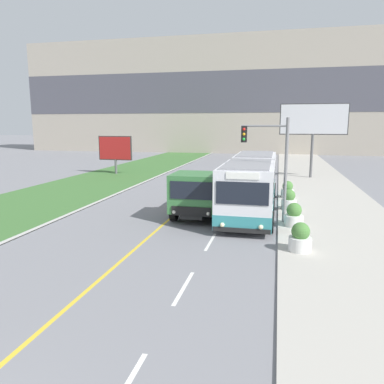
# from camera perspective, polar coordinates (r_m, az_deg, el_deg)

# --- Properties ---
(apartment_block_background) EXTENTS (80.00, 8.04, 19.32)m
(apartment_block_background) POSITION_cam_1_polar(r_m,az_deg,el_deg) (67.46, 8.58, 14.24)
(apartment_block_background) COLOR #A89E8E
(apartment_block_background) RESTS_ON ground_plane
(city_bus) EXTENTS (2.68, 12.03, 2.99)m
(city_bus) POSITION_cam_1_polar(r_m,az_deg,el_deg) (21.79, 9.09, 1.35)
(city_bus) COLOR silver
(city_bus) RESTS_ON ground_plane
(dump_truck) EXTENTS (2.51, 6.75, 2.44)m
(dump_truck) POSITION_cam_1_polar(r_m,az_deg,el_deg) (19.76, 1.23, -0.30)
(dump_truck) COLOR black
(dump_truck) RESTS_ON ground_plane
(car_distant) EXTENTS (1.80, 4.30, 1.45)m
(car_distant) POSITION_cam_1_polar(r_m,az_deg,el_deg) (35.63, 6.76, 3.48)
(car_distant) COLOR black
(car_distant) RESTS_ON ground_plane
(traffic_light_mast) EXTENTS (2.28, 0.32, 5.18)m
(traffic_light_mast) POSITION_cam_1_polar(r_m,az_deg,el_deg) (18.73, 12.03, 5.37)
(traffic_light_mast) COLOR slate
(traffic_light_mast) RESTS_ON ground_plane
(billboard_large) EXTENTS (5.89, 0.24, 6.69)m
(billboard_large) POSITION_cam_1_polar(r_m,az_deg,el_deg) (35.62, 18.03, 10.19)
(billboard_large) COLOR #59595B
(billboard_large) RESTS_ON ground_plane
(billboard_small) EXTENTS (3.41, 0.24, 3.74)m
(billboard_small) POSITION_cam_1_polar(r_m,az_deg,el_deg) (37.74, -11.61, 6.45)
(billboard_small) COLOR #59595B
(billboard_small) RESTS_ON ground_plane
(planter_round_near) EXTENTS (0.87, 0.87, 1.12)m
(planter_round_near) POSITION_cam_1_polar(r_m,az_deg,el_deg) (14.93, 16.18, -6.79)
(planter_round_near) COLOR silver
(planter_round_near) RESTS_ON sidewalk_right
(planter_round_second) EXTENTS (0.88, 0.88, 1.13)m
(planter_round_second) POSITION_cam_1_polar(r_m,az_deg,el_deg) (18.43, 15.26, -3.51)
(planter_round_second) COLOR silver
(planter_round_second) RESTS_ON sidewalk_right
(planter_round_third) EXTENTS (0.85, 0.85, 1.14)m
(planter_round_third) POSITION_cam_1_polar(r_m,az_deg,el_deg) (21.97, 14.57, -1.25)
(planter_round_third) COLOR silver
(planter_round_third) RESTS_ON sidewalk_right
(planter_round_far) EXTENTS (0.85, 0.85, 1.10)m
(planter_round_far) POSITION_cam_1_polar(r_m,az_deg,el_deg) (25.55, 14.36, 0.29)
(planter_round_far) COLOR silver
(planter_round_far) RESTS_ON sidewalk_right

